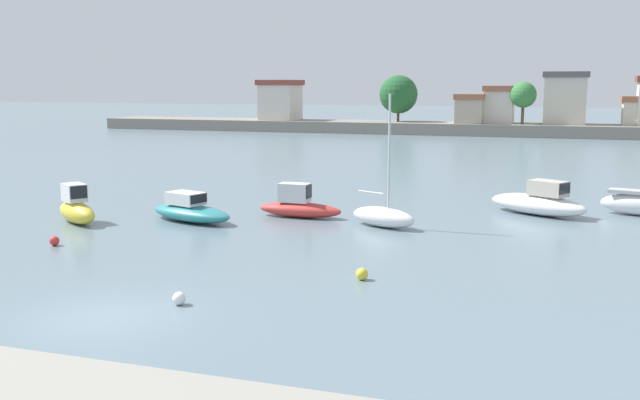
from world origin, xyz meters
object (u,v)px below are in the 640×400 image
object	(u,v)px
mooring_buoy_4	(362,274)
mooring_buoy_1	(54,241)
moored_boat_6	(639,203)
moored_boat_5	(539,202)
mooring_buoy_0	(179,298)
moored_boat_1	(76,209)
moored_boat_3	(299,206)
moored_boat_2	(190,211)
moored_boat_4	(383,216)

from	to	relation	value
mooring_buoy_4	mooring_buoy_1	bearing A→B (deg)	175.42
moored_boat_6	mooring_buoy_1	world-z (taller)	moored_boat_6
moored_boat_6	mooring_buoy_1	size ratio (longest dim) A/B	9.62
moored_boat_5	mooring_buoy_0	size ratio (longest dim) A/B	13.61
mooring_buoy_1	moored_boat_1	bearing A→B (deg)	116.76
moored_boat_3	mooring_buoy_0	bearing A→B (deg)	-82.54
moored_boat_3	moored_boat_5	size ratio (longest dim) A/B	0.79
moored_boat_5	moored_boat_3	bearing A→B (deg)	-128.99
moored_boat_5	mooring_buoy_4	distance (m)	15.26
moored_boat_2	mooring_buoy_1	bearing A→B (deg)	-93.76
moored_boat_4	mooring_buoy_1	xyz separation A→B (m)	(-11.52, -7.90, -0.30)
moored_boat_6	mooring_buoy_0	distance (m)	24.52
moored_boat_1	moored_boat_3	bearing A→B (deg)	60.47
moored_boat_4	moored_boat_6	size ratio (longest dim) A/B	1.60
mooring_buoy_0	moored_boat_4	bearing A→B (deg)	77.66
mooring_buoy_0	mooring_buoy_1	xyz separation A→B (m)	(-8.62, 5.36, -0.00)
mooring_buoy_0	moored_boat_3	bearing A→B (deg)	96.12
moored_boat_1	moored_boat_3	world-z (taller)	moored_boat_1
moored_boat_2	moored_boat_5	xyz separation A→B (m)	(15.46, 6.97, 0.12)
moored_boat_1	moored_boat_6	size ratio (longest dim) A/B	0.94
mooring_buoy_0	mooring_buoy_1	distance (m)	10.15
moored_boat_2	moored_boat_1	bearing A→B (deg)	-138.40
moored_boat_1	moored_boat_4	bearing A→B (deg)	48.45
moored_boat_2	moored_boat_5	distance (m)	16.96
moored_boat_5	mooring_buoy_1	xyz separation A→B (m)	(-18.07, -13.34, -0.42)
moored_boat_6	moored_boat_2	bearing A→B (deg)	-145.32
moored_boat_1	moored_boat_2	xyz separation A→B (m)	(4.80, 2.04, -0.18)
moored_boat_1	moored_boat_5	world-z (taller)	moored_boat_1
moored_boat_5	moored_boat_4	bearing A→B (deg)	-110.94
moored_boat_4	moored_boat_5	bearing A→B (deg)	63.49
moored_boat_2	moored_boat_4	distance (m)	9.04
moored_boat_3	mooring_buoy_1	bearing A→B (deg)	-126.94
mooring_buoy_1	moored_boat_5	bearing A→B (deg)	36.43
moored_boat_3	mooring_buoy_1	world-z (taller)	moored_boat_3
moored_boat_3	moored_boat_5	bearing A→B (deg)	22.99
mooring_buoy_0	mooring_buoy_4	distance (m)	6.12
moored_boat_6	mooring_buoy_4	xyz separation A→B (m)	(-9.77, -15.73, -0.39)
moored_boat_1	moored_boat_4	xyz separation A→B (m)	(13.70, 3.57, -0.17)
moored_boat_6	moored_boat_1	bearing A→B (deg)	-145.21
moored_boat_5	mooring_buoy_1	size ratio (longest dim) A/B	13.77
moored_boat_5	moored_boat_1	bearing A→B (deg)	-126.65
moored_boat_1	mooring_buoy_0	bearing A→B (deg)	-8.04
moored_boat_2	moored_boat_5	bearing A→B (deg)	42.83
moored_boat_4	moored_boat_2	bearing A→B (deg)	-146.43
moored_boat_3	mooring_buoy_4	bearing A→B (deg)	-58.26
moored_boat_3	mooring_buoy_4	world-z (taller)	moored_boat_3
moored_boat_5	moored_boat_2	bearing A→B (deg)	-126.37
moored_boat_2	mooring_buoy_0	bearing A→B (deg)	-44.31
moored_boat_1	moored_boat_6	distance (m)	26.98
moored_boat_3	mooring_buoy_0	size ratio (longest dim) A/B	10.78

